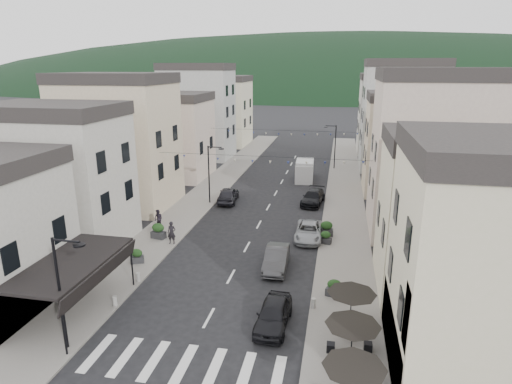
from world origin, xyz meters
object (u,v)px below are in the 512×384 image
Objects in this scene: parked_car_c at (309,231)px; parked_car_e at (228,195)px; parked_car_d at (313,197)px; parked_car_b at (276,258)px; pedestrian_b at (158,219)px; pedestrian_a at (172,233)px; delivery_van at (305,170)px; parked_car_a at (273,314)px.

parked_car_e is at bearing 136.65° from parked_car_c.
parked_car_d is (-0.29, 9.36, 0.04)m from parked_car_c.
parked_car_b is at bearing 111.15° from parked_car_e.
parked_car_c is 9.36m from parked_car_d.
pedestrian_b is (-12.93, -0.31, 0.28)m from parked_car_c.
parked_car_b is at bearing -18.71° from pedestrian_a.
parked_car_b is 15.81m from parked_car_e.
parked_car_b is 6.02m from parked_car_c.
pedestrian_b is at bearing 59.61° from parked_car_e.
parked_car_c is 12.93m from pedestrian_b.
delivery_van is at bearing 88.79° from parked_car_b.
parked_car_e is 0.85× the size of delivery_van.
parked_car_d is 15.91m from pedestrian_b.
parked_car_d is at bearing -179.21° from parked_car_e.
parked_car_d is (1.51, 15.10, -0.03)m from parked_car_b.
parked_car_d is at bearing 82.65° from parked_car_b.
parked_car_a is at bearing -84.83° from parked_car_d.
delivery_van is (-1.07, 31.55, 0.55)m from parked_car_a.
parked_car_b is (-0.87, 6.87, 0.02)m from parked_car_a.
parked_car_a is 17.19m from pedestrian_b.
parked_car_b is 2.41× the size of pedestrian_a.
delivery_van is (7.00, 10.59, 0.47)m from parked_car_e.
parked_car_a reaches higher than parked_car_c.
pedestrian_a is (-10.18, -12.74, 0.34)m from parked_car_d.
parked_car_e is (-8.70, -1.02, 0.09)m from parked_car_d.
parked_car_d is at bearing 54.99° from pedestrian_b.
parked_car_e is at bearing -126.29° from delivery_van.
pedestrian_a is at bearing 138.17° from parked_car_a.
parked_car_e is 9.49m from pedestrian_b.
pedestrian_b is at bearing -135.77° from parked_car_d.
pedestrian_a is at bearing -33.89° from pedestrian_b.
parked_car_c is 19.04m from delivery_van.
parked_car_b reaches higher than parked_car_d.
pedestrian_b is (-11.13, 5.44, 0.20)m from parked_car_b.
parked_car_c is 0.98× the size of parked_car_d.
parked_car_c is at bearing 70.95° from parked_car_b.
parked_car_d is at bearing -82.76° from delivery_van.
parked_car_e reaches higher than parked_car_a.
delivery_van reaches higher than parked_car_a.
parked_car_c is at bearing 14.41° from pedestrian_a.
parked_car_a is 12.65m from parked_car_c.
delivery_van is at bearing -129.38° from parked_car_e.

